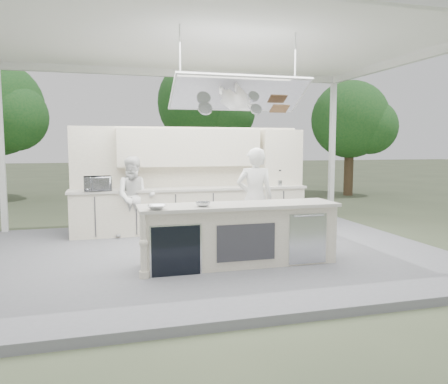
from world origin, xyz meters
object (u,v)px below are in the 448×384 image
object	(u,v)px
demo_island	(238,234)
head_chef	(255,198)
sous_chef	(135,197)
back_counter	(192,209)

from	to	relation	value
demo_island	head_chef	size ratio (longest dim) A/B	1.71
demo_island	head_chef	world-z (taller)	head_chef
head_chef	demo_island	bearing A→B (deg)	69.28
head_chef	sous_chef	distance (m)	2.50
head_chef	back_counter	bearing A→B (deg)	-54.89
sous_chef	head_chef	bearing A→B (deg)	-32.91
sous_chef	back_counter	bearing A→B (deg)	19.25
back_counter	head_chef	distance (m)	2.04
demo_island	back_counter	world-z (taller)	same
demo_island	sous_chef	bearing A→B (deg)	119.61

